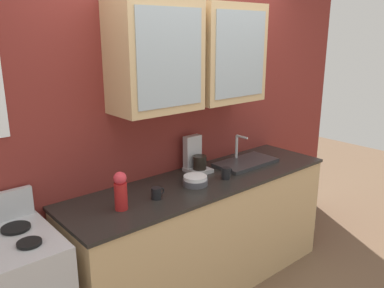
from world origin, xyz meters
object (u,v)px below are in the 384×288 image
at_px(bowl_stack, 195,180).
at_px(coffee_maker, 196,158).
at_px(cup_near_sink, 226,173).
at_px(vase, 121,191).
at_px(sink_faucet, 246,162).
at_px(cup_near_bowls, 157,193).

distance_m(bowl_stack, coffee_maker, 0.32).
bearing_deg(cup_near_sink, vase, 176.89).
height_order(sink_faucet, cup_near_sink, sink_faucet).
bearing_deg(cup_near_bowls, sink_faucet, 5.67).
bearing_deg(vase, bowl_stack, 0.88).
height_order(vase, cup_near_bowls, vase).
bearing_deg(cup_near_sink, cup_near_bowls, 176.52).
relative_size(sink_faucet, bowl_stack, 2.93).
height_order(cup_near_bowls, coffee_maker, coffee_maker).
bearing_deg(coffee_maker, cup_near_bowls, -156.26).
bearing_deg(coffee_maker, vase, -164.03).
relative_size(sink_faucet, cup_near_sink, 5.29).
distance_m(bowl_stack, vase, 0.64).
distance_m(vase, cup_near_sink, 0.91).
relative_size(cup_near_sink, cup_near_bowls, 1.03).
xyz_separation_m(cup_near_bowls, coffee_maker, (0.57, 0.25, 0.07)).
bearing_deg(cup_near_sink, bowl_stack, 167.55).
xyz_separation_m(vase, cup_near_bowls, (0.27, -0.01, -0.09)).
xyz_separation_m(sink_faucet, coffee_maker, (-0.44, 0.15, 0.09)).
distance_m(sink_faucet, cup_near_sink, 0.40).
relative_size(cup_near_sink, coffee_maker, 0.36).
height_order(bowl_stack, vase, vase).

